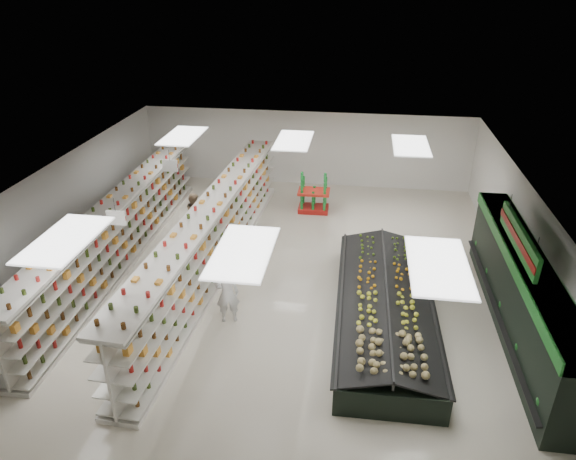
% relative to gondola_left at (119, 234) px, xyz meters
% --- Properties ---
extents(floor, '(16.00, 16.00, 0.00)m').
position_rel_gondola_left_xyz_m(floor, '(5.10, -0.41, -0.97)').
color(floor, beige).
rests_on(floor, ground).
extents(ceiling, '(14.00, 16.00, 0.02)m').
position_rel_gondola_left_xyz_m(ceiling, '(5.10, -0.41, 2.23)').
color(ceiling, white).
rests_on(ceiling, wall_back).
extents(wall_back, '(14.00, 0.02, 3.20)m').
position_rel_gondola_left_xyz_m(wall_back, '(5.10, 7.59, 0.63)').
color(wall_back, white).
rests_on(wall_back, floor).
extents(wall_left, '(0.02, 16.00, 3.20)m').
position_rel_gondola_left_xyz_m(wall_left, '(-1.90, -0.41, 0.63)').
color(wall_left, white).
rests_on(wall_left, floor).
extents(wall_right, '(0.02, 16.00, 3.20)m').
position_rel_gondola_left_xyz_m(wall_right, '(12.10, -0.41, 0.63)').
color(wall_right, white).
rests_on(wall_right, floor).
extents(produce_wall_case, '(0.93, 8.00, 2.20)m').
position_rel_gondola_left_xyz_m(produce_wall_case, '(11.63, -1.91, 0.27)').
color(produce_wall_case, black).
rests_on(produce_wall_case, floor).
extents(aisle_sign_near, '(0.52, 0.06, 0.75)m').
position_rel_gondola_left_xyz_m(aisle_sign_near, '(1.30, -2.41, 1.79)').
color(aisle_sign_near, white).
rests_on(aisle_sign_near, ceiling).
extents(aisle_sign_far, '(0.52, 0.06, 0.75)m').
position_rel_gondola_left_xyz_m(aisle_sign_far, '(1.30, 1.59, 1.79)').
color(aisle_sign_far, white).
rests_on(aisle_sign_far, ceiling).
extents(hortifruti_banner, '(0.12, 3.20, 0.95)m').
position_rel_gondola_left_xyz_m(hortifruti_banner, '(11.35, -1.91, 1.68)').
color(hortifruti_banner, '#207928').
rests_on(hortifruti_banner, ceiling).
extents(gondola_left, '(1.09, 12.15, 2.10)m').
position_rel_gondola_left_xyz_m(gondola_left, '(0.00, 0.00, 0.00)').
color(gondola_left, silver).
rests_on(gondola_left, floor).
extents(gondola_center, '(1.61, 12.96, 2.24)m').
position_rel_gondola_left_xyz_m(gondola_center, '(3.11, -0.07, 0.06)').
color(gondola_center, silver).
rests_on(gondola_center, floor).
extents(produce_island, '(2.65, 7.07, 1.05)m').
position_rel_gondola_left_xyz_m(produce_island, '(8.33, -2.06, -0.49)').
color(produce_island, black).
rests_on(produce_island, floor).
extents(soda_endcap, '(1.22, 0.84, 1.55)m').
position_rel_gondola_left_xyz_m(soda_endcap, '(5.76, 4.70, -0.22)').
color(soda_endcap, '#A71713').
rests_on(soda_endcap, floor).
extents(shopper_main, '(0.71, 0.57, 1.69)m').
position_rel_gondola_left_xyz_m(shopper_main, '(4.19, -2.65, -0.12)').
color(shopper_main, silver).
rests_on(shopper_main, floor).
extents(shopper_background, '(0.59, 0.83, 1.57)m').
position_rel_gondola_left_xyz_m(shopper_background, '(1.82, 2.14, -0.18)').
color(shopper_background, tan).
rests_on(shopper_background, floor).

